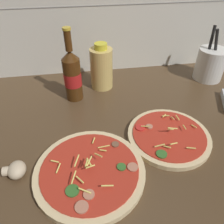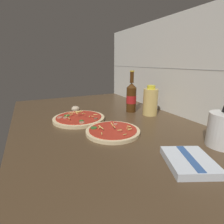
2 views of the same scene
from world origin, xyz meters
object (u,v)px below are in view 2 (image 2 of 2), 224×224
pizza_near (79,118)px  pizza_far (113,131)px  oil_bottle (150,102)px  mushroom_left (75,109)px  utensil_crock (224,130)px  dish_towel (189,161)px  beer_bottle (131,97)px

pizza_near → pizza_far: pizza_near is taller
pizza_far → oil_bottle: size_ratio=1.37×
pizza_far → mushroom_left: size_ratio=4.43×
oil_bottle → mushroom_left: oil_bottle is taller
utensil_crock → dish_towel: size_ratio=1.07×
pizza_near → dish_towel: 61.17cm
pizza_far → dish_towel: bearing=17.1°
beer_bottle → dish_towel: beer_bottle is taller
mushroom_left → utensil_crock: bearing=28.1°
beer_bottle → utensil_crock: (56.79, 5.93, -3.01)cm
mushroom_left → oil_bottle: bearing=55.7°
pizza_near → mushroom_left: size_ratio=5.07×
pizza_near → pizza_far: bearing=20.4°
mushroom_left → dish_towel: mushroom_left is taller
mushroom_left → utensil_crock: utensil_crock is taller
pizza_far → oil_bottle: 37.40cm
dish_towel → oil_bottle: bearing=155.5°
mushroom_left → utensil_crock: 82.24cm
oil_bottle → dish_towel: 54.98cm
mushroom_left → dish_towel: bearing=12.3°
utensil_crock → mushroom_left: bearing=-151.9°
pizza_far → mushroom_left: pizza_far is taller
pizza_far → utensil_crock: utensil_crock is taller
pizza_near → dish_towel: pizza_near is taller
mushroom_left → utensil_crock: (72.41, 38.68, 4.81)cm
pizza_near → utensil_crock: size_ratio=1.29×
pizza_near → mushroom_left: bearing=171.6°
mushroom_left → pizza_near: bearing=-8.4°
pizza_near → oil_bottle: size_ratio=1.57×
pizza_far → utensil_crock: (29.54, 32.33, 5.78)cm
dish_towel → pizza_far: bearing=-162.9°
dish_towel → beer_bottle: bearing=165.2°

